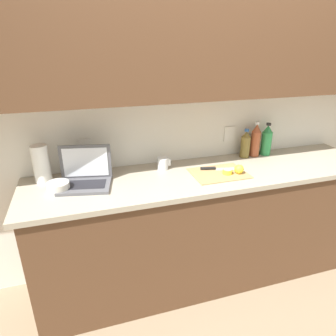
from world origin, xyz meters
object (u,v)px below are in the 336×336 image
lemon_whole_beside (239,169)px  bottle_oil_tall (256,140)px  bottle_water_clear (245,144)px  laptop (85,176)px  lemon_half_cut (227,172)px  cutting_board (219,173)px  bowl_white (58,187)px  knife (212,168)px  measuring_cup (163,163)px  paper_towel_roll (41,164)px  bottle_green_soda (267,140)px

lemon_whole_beside → bottle_oil_tall: 0.45m
lemon_whole_beside → bottle_water_clear: 0.38m
laptop → lemon_half_cut: 0.97m
cutting_board → bottle_oil_tall: 0.53m
bottle_oil_tall → bowl_white: bottle_oil_tall is taller
knife → lemon_whole_beside: (0.15, -0.12, 0.02)m
cutting_board → lemon_whole_beside: bearing=-21.8°
bowl_white → measuring_cup: bearing=11.8°
lemon_whole_beside → measuring_cup: (-0.48, 0.25, 0.00)m
paper_towel_roll → measuring_cup: bearing=-2.2°
bottle_oil_tall → laptop: bearing=-173.6°
bottle_water_clear → measuring_cup: (-0.71, -0.05, -0.06)m
bottle_oil_tall → bowl_white: (-1.52, -0.21, -0.10)m
lemon_half_cut → paper_towel_roll: bearing=167.7°
cutting_board → bottle_oil_tall: (0.44, 0.25, 0.13)m
lemon_whole_beside → bottle_oil_tall: size_ratio=0.23×
measuring_cup → paper_towel_roll: (-0.82, 0.03, 0.08)m
cutting_board → lemon_whole_beside: (0.13, -0.05, 0.04)m
lemon_whole_beside → bottle_green_soda: (0.42, 0.31, 0.08)m
cutting_board → laptop: bearing=173.6°
lemon_half_cut → bottle_oil_tall: bottle_oil_tall is taller
knife → measuring_cup: (-0.33, 0.13, 0.03)m
measuring_cup → paper_towel_roll: paper_towel_roll is taller
lemon_whole_beside → paper_towel_roll: 1.34m
laptop → paper_towel_roll: 0.30m
laptop → cutting_board: 0.92m
lemon_whole_beside → bottle_oil_tall: (0.31, 0.31, 0.09)m
bottle_water_clear → measuring_cup: size_ratio=2.35×
lemon_half_cut → paper_towel_roll: (-1.22, 0.27, 0.10)m
bottle_oil_tall → measuring_cup: 0.80m
lemon_whole_beside → measuring_cup: size_ratio=0.67×
bottle_green_soda → measuring_cup: size_ratio=2.69×
lemon_half_cut → bottle_green_soda: 0.58m
cutting_board → paper_towel_roll: 1.21m
bottle_green_soda → paper_towel_roll: (-1.72, -0.02, 0.01)m
paper_towel_roll → lemon_half_cut: bearing=-12.3°
knife → lemon_half_cut: size_ratio=3.77×
bottle_oil_tall → lemon_whole_beside: bearing=-135.8°
paper_towel_roll → laptop: bearing=-26.0°
cutting_board → bowl_white: size_ratio=2.79×
cutting_board → bottle_green_soda: 0.61m
paper_towel_roll → cutting_board: bearing=-11.2°
laptop → bottle_water_clear: laptop is taller
bottle_oil_tall → bottle_water_clear: bearing=180.0°
lemon_whole_beside → bowl_white: size_ratio=0.48×
cutting_board → knife: bearing=108.7°
lemon_half_cut → measuring_cup: (-0.40, 0.23, 0.02)m
laptop → bottle_oil_tall: bottle_oil_tall is taller
bottle_green_soda → lemon_half_cut: bearing=-150.0°
cutting_board → bottle_water_clear: (0.35, 0.25, 0.10)m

